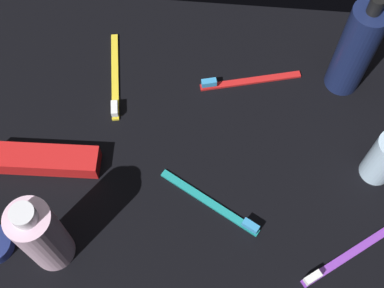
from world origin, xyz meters
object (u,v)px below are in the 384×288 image
object	(u,v)px
lotion_bottle	(356,49)
toothbrush_purple	(346,257)
toothpaste_box_red	(44,160)
toothbrush_yellow	(115,80)
bodywash_bottle	(41,235)
toothbrush_red	(244,81)
toothbrush_teal	(215,205)

from	to	relation	value
lotion_bottle	toothbrush_purple	xyz separation A→B (cm)	(0.60, 31.64, -8.84)
toothpaste_box_red	toothbrush_yellow	bearing A→B (deg)	-119.40
toothbrush_yellow	toothbrush_purple	distance (cm)	48.22
bodywash_bottle	toothbrush_red	bearing A→B (deg)	-129.70
bodywash_bottle	toothbrush_red	world-z (taller)	bodywash_bottle
lotion_bottle	toothbrush_purple	world-z (taller)	lotion_bottle
lotion_bottle	toothpaste_box_red	bearing A→B (deg)	22.76
toothbrush_teal	lotion_bottle	bearing A→B (deg)	-129.17
toothbrush_red	bodywash_bottle	bearing A→B (deg)	50.30
bodywash_bottle	toothbrush_purple	bearing A→B (deg)	-176.32
toothbrush_teal	toothbrush_red	xyz separation A→B (cm)	(-3.52, -23.56, 0.00)
bodywash_bottle	toothpaste_box_red	size ratio (longest dim) A/B	1.01
toothbrush_yellow	toothpaste_box_red	xyz separation A→B (cm)	(8.70, 16.77, 0.99)
toothbrush_yellow	bodywash_bottle	bearing A→B (deg)	81.85
toothbrush_red	toothpaste_box_red	distance (cm)	36.58
toothbrush_purple	toothpaste_box_red	world-z (taller)	toothpaste_box_red
toothpaste_box_red	toothbrush_purple	bearing A→B (deg)	164.76
toothpaste_box_red	toothbrush_red	bearing A→B (deg)	-151.33
toothbrush_red	toothbrush_purple	world-z (taller)	same
lotion_bottle	toothbrush_red	bearing A→B (deg)	5.70
lotion_bottle	bodywash_bottle	size ratio (longest dim) A/B	1.20
lotion_bottle	toothbrush_red	world-z (taller)	lotion_bottle
bodywash_bottle	toothbrush_purple	world-z (taller)	bodywash_bottle
toothbrush_yellow	toothbrush_teal	bearing A→B (deg)	131.57
lotion_bottle	toothbrush_red	xyz separation A→B (cm)	(17.06, 1.70, -8.84)
toothbrush_yellow	toothbrush_teal	size ratio (longest dim) A/B	1.10
lotion_bottle	toothbrush_red	size ratio (longest dim) A/B	1.20
bodywash_bottle	toothpaste_box_red	world-z (taller)	bodywash_bottle
bodywash_bottle	toothbrush_yellow	size ratio (longest dim) A/B	0.99
lotion_bottle	toothbrush_purple	distance (cm)	32.85
bodywash_bottle	toothbrush_teal	xyz separation A→B (cm)	(-23.65, -9.17, -7.46)
toothbrush_red	lotion_bottle	bearing A→B (deg)	-174.30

